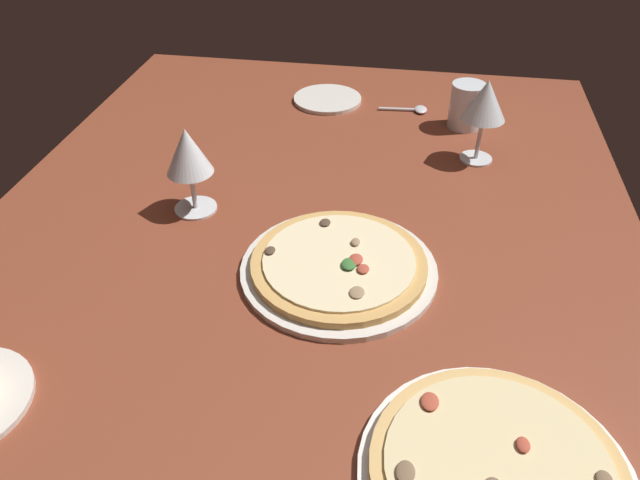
# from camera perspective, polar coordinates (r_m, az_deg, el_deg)

# --- Properties ---
(dining_table) EXTENTS (1.50, 1.10, 0.04)m
(dining_table) POSITION_cam_1_polar(r_m,az_deg,el_deg) (1.00, -1.61, -0.88)
(dining_table) COLOR brown
(dining_table) RESTS_ON ground
(pizza_main) EXTENTS (0.30, 0.30, 0.03)m
(pizza_main) POSITION_cam_1_polar(r_m,az_deg,el_deg) (0.92, 1.76, -2.42)
(pizza_main) COLOR silver
(pizza_main) RESTS_ON dining_table
(pizza_side) EXTENTS (0.29, 0.29, 0.03)m
(pizza_side) POSITION_cam_1_polar(r_m,az_deg,el_deg) (0.71, 16.13, -20.10)
(pizza_side) COLOR white
(pizza_side) RESTS_ON dining_table
(wine_glass_far) EXTENTS (0.08, 0.08, 0.16)m
(wine_glass_far) POSITION_cam_1_polar(r_m,az_deg,el_deg) (1.19, 15.12, 12.28)
(wine_glass_far) COLOR silver
(wine_glass_far) RESTS_ON dining_table
(wine_glass_near) EXTENTS (0.08, 0.08, 0.15)m
(wine_glass_near) POSITION_cam_1_polar(r_m,az_deg,el_deg) (1.03, -12.18, 7.85)
(wine_glass_near) COLOR silver
(wine_glass_near) RESTS_ON dining_table
(water_glass) EXTENTS (0.07, 0.07, 0.09)m
(water_glass) POSITION_cam_1_polar(r_m,az_deg,el_deg) (1.35, 13.41, 11.78)
(water_glass) COLOR silver
(water_glass) RESTS_ON dining_table
(side_plate) EXTENTS (0.16, 0.16, 0.01)m
(side_plate) POSITION_cam_1_polar(r_m,az_deg,el_deg) (1.45, 0.70, 12.94)
(side_plate) COLOR silver
(side_plate) RESTS_ON dining_table
(spoon) EXTENTS (0.04, 0.11, 0.01)m
(spoon) POSITION_cam_1_polar(r_m,az_deg,el_deg) (1.41, 8.78, 11.91)
(spoon) COLOR silver
(spoon) RESTS_ON dining_table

